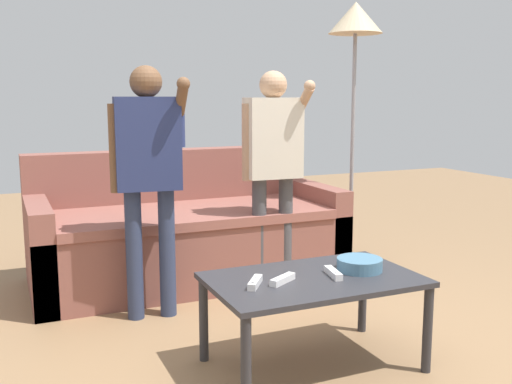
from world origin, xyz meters
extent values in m
plane|color=#93704C|center=(0.00, 0.00, 0.00)|extent=(12.00, 12.00, 0.00)
cube|color=brown|center=(-0.12, 1.53, 0.22)|extent=(2.08, 0.93, 0.45)
cube|color=#94584D|center=(-0.12, 1.45, 0.48)|extent=(1.80, 0.81, 0.06)
cube|color=brown|center=(-0.12, 1.90, 0.66)|extent=(2.08, 0.18, 0.43)
cube|color=brown|center=(-1.08, 1.53, 0.31)|extent=(0.14, 0.93, 0.62)
cube|color=brown|center=(0.85, 1.53, 0.31)|extent=(0.14, 0.93, 0.62)
cube|color=#2D2D33|center=(0.02, 0.00, 0.42)|extent=(0.97, 0.59, 0.03)
cylinder|color=#2D2D33|center=(-0.43, -0.27, 0.20)|extent=(0.04, 0.04, 0.41)
cylinder|color=#2D2D33|center=(0.47, -0.27, 0.20)|extent=(0.04, 0.04, 0.41)
cylinder|color=#2D2D33|center=(-0.43, 0.26, 0.20)|extent=(0.04, 0.04, 0.41)
cylinder|color=#2D2D33|center=(0.47, 0.26, 0.20)|extent=(0.04, 0.04, 0.41)
cylinder|color=teal|center=(0.27, 0.01, 0.46)|extent=(0.22, 0.22, 0.06)
ellipsoid|color=white|center=(0.32, 0.12, 0.46)|extent=(0.06, 0.09, 0.05)
cylinder|color=#4C4C51|center=(0.32, 0.13, 0.48)|extent=(0.02, 0.02, 0.01)
cylinder|color=#2D2D33|center=(1.11, 1.39, 0.01)|extent=(0.28, 0.28, 0.02)
cylinder|color=gray|center=(1.11, 1.39, 0.86)|extent=(0.03, 0.03, 1.68)
cone|color=#C1AD89|center=(1.11, 1.39, 1.81)|extent=(0.39, 0.39, 0.22)
cylinder|color=#2D3856|center=(-0.61, 0.94, 0.37)|extent=(0.09, 0.09, 0.74)
cylinder|color=#2D3856|center=(-0.43, 0.91, 0.37)|extent=(0.09, 0.09, 0.74)
cube|color=navy|center=(-0.52, 0.93, 1.00)|extent=(0.37, 0.23, 0.51)
sphere|color=brown|center=(-0.52, 0.93, 1.34)|extent=(0.18, 0.18, 0.18)
cylinder|color=brown|center=(-0.69, 0.95, 0.98)|extent=(0.07, 0.07, 0.48)
cylinder|color=navy|center=(-0.34, 0.90, 1.10)|extent=(0.07, 0.07, 0.24)
cylinder|color=brown|center=(-0.35, 0.82, 1.24)|extent=(0.08, 0.22, 0.21)
sphere|color=brown|center=(-0.36, 0.74, 1.32)|extent=(0.07, 0.07, 0.07)
cylinder|color=#47474C|center=(0.24, 1.11, 0.37)|extent=(0.09, 0.09, 0.74)
cylinder|color=#47474C|center=(0.42, 1.10, 0.37)|extent=(0.09, 0.09, 0.74)
cube|color=beige|center=(0.33, 1.10, 1.00)|extent=(0.36, 0.20, 0.51)
sphere|color=tan|center=(0.33, 1.10, 1.33)|extent=(0.18, 0.18, 0.18)
cylinder|color=tan|center=(0.16, 1.11, 0.97)|extent=(0.06, 0.06, 0.48)
cylinder|color=beige|center=(0.51, 1.10, 1.09)|extent=(0.06, 0.06, 0.24)
cylinder|color=tan|center=(0.50, 1.02, 1.23)|extent=(0.07, 0.22, 0.20)
sphere|color=tan|center=(0.50, 0.94, 1.32)|extent=(0.07, 0.07, 0.07)
cube|color=white|center=(-0.28, -0.01, 0.45)|extent=(0.12, 0.15, 0.03)
cylinder|color=silver|center=(-0.26, 0.02, 0.46)|extent=(0.01, 0.01, 0.00)
cube|color=silver|center=(-0.31, -0.05, 0.46)|extent=(0.02, 0.02, 0.00)
cube|color=white|center=(0.11, -0.02, 0.45)|extent=(0.07, 0.17, 0.03)
cylinder|color=silver|center=(0.12, 0.01, 0.46)|extent=(0.01, 0.01, 0.00)
cube|color=silver|center=(0.10, -0.07, 0.46)|extent=(0.02, 0.02, 0.00)
cube|color=white|center=(-0.15, -0.02, 0.45)|extent=(0.15, 0.11, 0.03)
cylinder|color=silver|center=(-0.12, 0.00, 0.46)|extent=(0.01, 0.01, 0.00)
cube|color=silver|center=(-0.19, -0.04, 0.46)|extent=(0.02, 0.02, 0.00)
camera|label=1|loc=(-1.27, -2.30, 1.25)|focal=41.37mm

